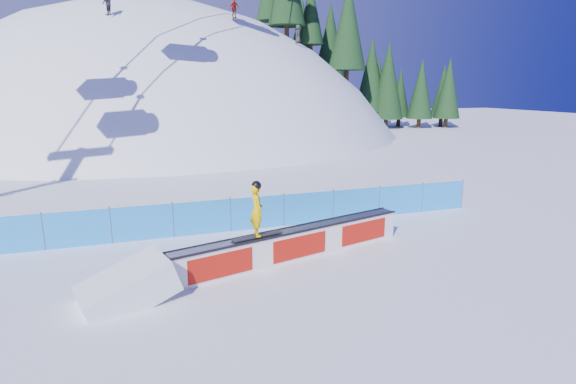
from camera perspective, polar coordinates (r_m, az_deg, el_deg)
name	(u,v)px	position (r m, az deg, el deg)	size (l,w,h in m)	color
ground	(228,286)	(12.06, -7.63, -11.79)	(160.00, 160.00, 0.00)	white
snow_hill	(165,281)	(57.62, -15.31, -10.87)	(64.00, 64.00, 64.00)	white
treeline	(363,55)	(58.54, 9.52, 16.84)	(24.76, 12.77, 20.26)	#362315
safety_fence	(202,218)	(16.02, -10.81, -3.22)	(22.05, 0.05, 1.30)	#1E82E0
rail_box	(295,244)	(13.60, 0.92, -6.58)	(7.77, 2.61, 0.95)	white
snow_ramp	(129,300)	(11.91, -19.58, -12.82)	(2.16, 1.44, 0.81)	white
snowboarder	(257,209)	(12.55, -3.99, -2.23)	(1.56, 0.67, 1.61)	black
distant_skiers	(192,5)	(43.41, -12.13, 22.21)	(17.33, 10.07, 6.14)	black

